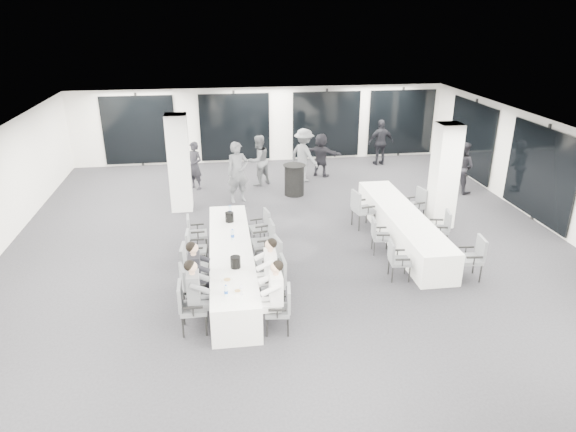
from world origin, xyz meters
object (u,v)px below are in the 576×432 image
(standing_guest_a, at_px, (238,168))
(chair_main_left_second, at_px, (190,285))
(chair_main_right_near, at_px, (282,306))
(chair_side_right_far, at_px, (417,203))
(chair_main_right_second, at_px, (276,278))
(chair_main_right_mid, at_px, (271,258))
(chair_main_left_fourth, at_px, (194,247))
(standing_guest_b, at_px, (258,157))
(chair_main_left_near, at_px, (189,304))
(chair_side_left_far, at_px, (361,207))
(chair_side_left_mid, at_px, (378,234))
(chair_side_left_near, at_px, (396,258))
(standing_guest_g, at_px, (195,163))
(chair_side_right_mid, at_px, (442,226))
(chair_main_left_mid, at_px, (191,265))
(banquet_table_side, at_px, (402,226))
(chair_side_right_near, at_px, (474,255))
(chair_main_right_fourth, at_px, (266,239))
(standing_guest_h, at_px, (462,164))
(banquet_table_main, at_px, (232,263))
(chair_main_left_far, at_px, (194,231))
(standing_guest_f, at_px, (321,152))
(chair_main_right_far, at_px, (262,225))
(cocktail_table, at_px, (294,180))
(ice_bucket_far, at_px, (229,217))
(ice_bucket_near, at_px, (235,262))
(standing_guest_c, at_px, (304,152))
(standing_guest_d, at_px, (381,139))

(standing_guest_a, bearing_deg, chair_main_left_second, -118.91)
(chair_main_right_near, relative_size, chair_side_right_far, 0.97)
(chair_main_right_second, height_order, chair_main_right_mid, chair_main_right_mid)
(chair_main_left_fourth, distance_m, standing_guest_b, 6.01)
(chair_main_left_near, xyz_separation_m, chair_side_left_far, (4.37, 4.21, 0.03))
(chair_main_right_mid, distance_m, chair_side_left_mid, 2.92)
(chair_main_right_second, relative_size, chair_side_left_near, 1.14)
(standing_guest_a, relative_size, standing_guest_g, 1.18)
(chair_side_right_mid, bearing_deg, chair_main_left_mid, 113.86)
(chair_side_right_mid, height_order, standing_guest_b, standing_guest_b)
(banquet_table_side, xyz_separation_m, chair_main_left_second, (-5.20, -2.56, 0.17))
(chair_main_left_second, xyz_separation_m, chair_side_right_near, (6.04, 0.40, 0.01))
(chair_side_right_far, distance_m, standing_guest_a, 5.33)
(chair_main_left_mid, distance_m, chair_main_right_fourth, 2.02)
(chair_side_left_near, distance_m, chair_side_right_mid, 2.20)
(chair_main_left_near, xyz_separation_m, chair_side_right_far, (6.04, 4.46, -0.03))
(standing_guest_b, distance_m, standing_guest_h, 6.54)
(chair_side_right_far, bearing_deg, chair_main_right_second, 118.27)
(banquet_table_main, xyz_separation_m, chair_main_right_fourth, (0.83, 0.74, 0.18))
(banquet_table_main, bearing_deg, chair_main_right_mid, -19.63)
(chair_main_left_near, height_order, chair_side_right_far, chair_main_left_near)
(chair_main_right_second, bearing_deg, chair_main_left_far, 28.69)
(chair_side_left_mid, distance_m, standing_guest_f, 6.20)
(chair_main_left_second, relative_size, chair_main_left_far, 1.05)
(banquet_table_side, distance_m, chair_main_right_far, 3.55)
(cocktail_table, xyz_separation_m, chair_main_right_fourth, (-1.34, -4.44, 0.06))
(chair_main_right_fourth, xyz_separation_m, chair_side_right_far, (4.37, 1.86, -0.02))
(chair_side_left_mid, distance_m, standing_guest_a, 5.15)
(chair_main_right_second, relative_size, ice_bucket_far, 4.24)
(cocktail_table, height_order, standing_guest_b, standing_guest_b)
(chair_main_left_second, distance_m, chair_side_left_near, 4.42)
(chair_main_left_second, xyz_separation_m, chair_main_right_near, (1.66, -0.98, -0.03))
(chair_side_left_near, relative_size, standing_guest_f, 0.51)
(chair_side_right_far, bearing_deg, chair_side_left_near, 139.47)
(chair_side_right_far, xyz_separation_m, ice_bucket_near, (-5.14, -3.53, 0.34))
(chair_side_left_near, distance_m, chair_side_right_near, 1.68)
(chair_main_left_near, relative_size, chair_main_left_far, 1.08)
(chair_side_left_mid, height_order, standing_guest_g, standing_guest_g)
(chair_side_left_near, bearing_deg, chair_side_left_mid, -174.21)
(chair_main_right_mid, xyz_separation_m, standing_guest_f, (2.56, 7.29, 0.28))
(chair_side_left_far, xyz_separation_m, standing_guest_c, (-0.82, 4.19, 0.43))
(chair_main_left_near, relative_size, standing_guest_b, 0.52)
(standing_guest_d, bearing_deg, chair_main_right_far, 44.60)
(chair_main_left_mid, distance_m, chair_main_right_near, 2.39)
(chair_main_left_far, distance_m, chair_main_right_second, 3.15)
(chair_side_left_far, bearing_deg, banquet_table_side, 31.76)
(chair_main_left_far, relative_size, ice_bucket_far, 3.83)
(standing_guest_b, distance_m, standing_guest_c, 1.57)
(cocktail_table, distance_m, standing_guest_g, 3.29)
(banquet_table_main, distance_m, chair_main_left_far, 1.73)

